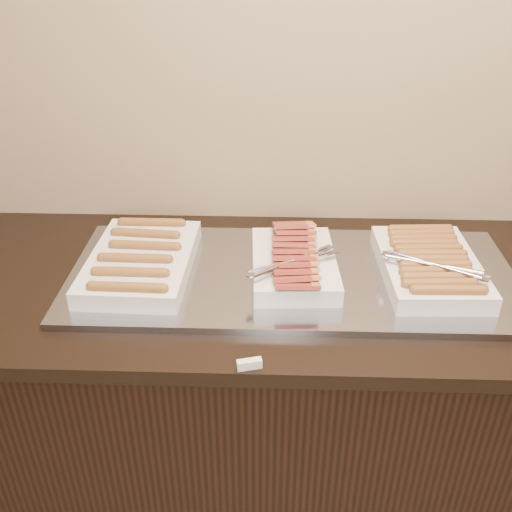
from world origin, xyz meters
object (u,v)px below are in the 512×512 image
(counter, at_px, (280,398))
(dish_right, at_px, (430,265))
(warming_tray, at_px, (292,276))
(dish_center, at_px, (294,262))
(dish_left, at_px, (141,261))

(counter, height_order, dish_right, dish_right)
(warming_tray, bearing_deg, counter, 180.00)
(dish_center, distance_m, dish_right, 0.36)
(counter, xyz_separation_m, dish_right, (0.39, -0.00, 0.50))
(warming_tray, height_order, dish_center, dish_center)
(warming_tray, xyz_separation_m, dish_center, (0.00, -0.00, 0.05))
(counter, height_order, dish_left, dish_left)
(dish_center, bearing_deg, warming_tray, 116.19)
(counter, distance_m, dish_center, 0.50)
(dish_left, relative_size, dish_right, 1.08)
(counter, bearing_deg, dish_left, -180.00)
(dish_left, xyz_separation_m, dish_right, (0.77, -0.00, 0.01))
(dish_right, bearing_deg, dish_center, 178.44)
(dish_left, distance_m, dish_center, 0.41)
(counter, relative_size, dish_center, 5.85)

